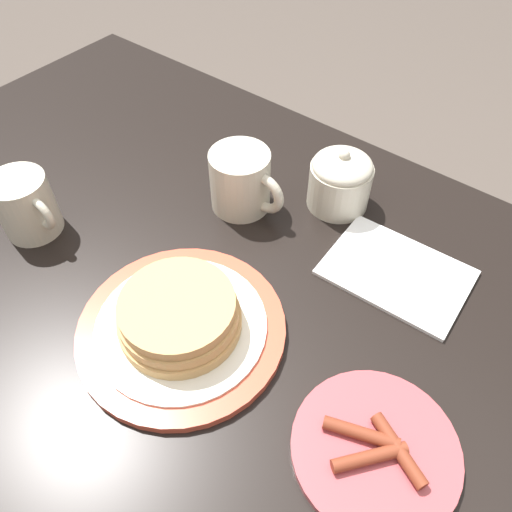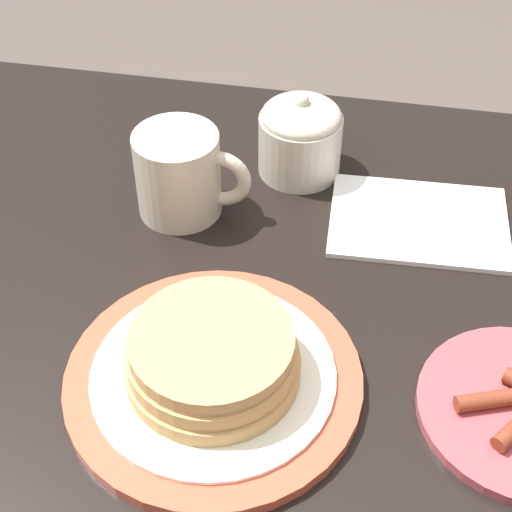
{
  "view_description": "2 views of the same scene",
  "coord_description": "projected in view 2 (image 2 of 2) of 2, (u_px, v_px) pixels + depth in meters",
  "views": [
    {
      "loc": [
        0.23,
        -0.26,
        1.25
      ],
      "look_at": [
        -0.04,
        0.07,
        0.76
      ],
      "focal_mm": 35.0,
      "sensor_mm": 36.0,
      "label": 1
    },
    {
      "loc": [
        0.07,
        -0.46,
        1.27
      ],
      "look_at": [
        -0.04,
        0.07,
        0.76
      ],
      "focal_mm": 55.0,
      "sensor_mm": 36.0,
      "label": 2
    }
  ],
  "objects": [
    {
      "name": "pancake_plate",
      "position": [
        213.0,
        367.0,
        0.66
      ],
      "size": [
        0.25,
        0.25,
        0.06
      ],
      "color": "#DB5138",
      "rests_on": "dining_table"
    },
    {
      "name": "napkin",
      "position": [
        419.0,
        222.0,
        0.82
      ],
      "size": [
        0.19,
        0.14,
        0.01
      ],
      "color": "white",
      "rests_on": "dining_table"
    },
    {
      "name": "sugar_bowl",
      "position": [
        300.0,
        136.0,
        0.86
      ],
      "size": [
        0.09,
        0.09,
        0.1
      ],
      "color": "beige",
      "rests_on": "dining_table"
    },
    {
      "name": "coffee_mug",
      "position": [
        181.0,
        173.0,
        0.81
      ],
      "size": [
        0.12,
        0.09,
        0.09
      ],
      "color": "beige",
      "rests_on": "dining_table"
    },
    {
      "name": "dining_table",
      "position": [
        277.0,
        415.0,
        0.79
      ],
      "size": [
        1.44,
        0.84,
        0.73
      ],
      "color": "black",
      "rests_on": "ground_plane"
    }
  ]
}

